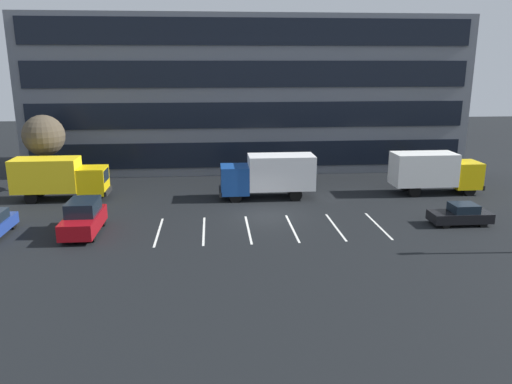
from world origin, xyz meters
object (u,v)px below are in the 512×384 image
(box_truck_yellow_all, at_px, (58,177))
(box_truck_yellow, at_px, (434,171))
(box_truck_blue, at_px, (269,174))
(sedan_black, at_px, (461,215))
(suv_maroon, at_px, (83,218))
(bare_tree, at_px, (44,136))

(box_truck_yellow_all, bearing_deg, box_truck_yellow, -1.26)
(box_truck_yellow_all, bearing_deg, box_truck_blue, -3.30)
(box_truck_yellow_all, xyz_separation_m, sedan_black, (27.59, -8.40, -1.16))
(suv_maroon, bearing_deg, box_truck_yellow, 16.21)
(sedan_black, xyz_separation_m, bare_tree, (-29.37, 11.51, 3.85))
(box_truck_yellow_all, bearing_deg, sedan_black, -16.94)
(box_truck_yellow, bearing_deg, bare_tree, 173.10)
(box_truck_yellow_all, height_order, sedan_black, box_truck_yellow_all)
(box_truck_blue, height_order, box_truck_yellow_all, box_truck_blue)
(sedan_black, bearing_deg, box_truck_yellow, 78.35)
(box_truck_blue, distance_m, sedan_black, 13.89)
(box_truck_yellow_all, relative_size, sedan_black, 1.80)
(box_truck_yellow, relative_size, suv_maroon, 1.55)
(suv_maroon, relative_size, bare_tree, 0.74)
(box_truck_yellow_all, bearing_deg, bare_tree, 119.85)
(box_truck_yellow, xyz_separation_m, suv_maroon, (-25.47, -7.41, -0.86))
(sedan_black, bearing_deg, box_truck_blue, 147.25)
(box_truck_blue, distance_m, suv_maroon, 14.19)
(box_truck_yellow, height_order, bare_tree, bare_tree)
(box_truck_yellow, height_order, box_truck_blue, box_truck_blue)
(suv_maroon, distance_m, bare_tree, 12.92)
(box_truck_yellow, distance_m, bare_tree, 31.31)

